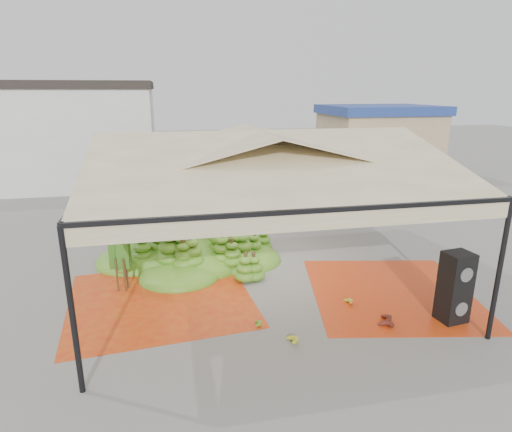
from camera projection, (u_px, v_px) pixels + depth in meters
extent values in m
plane|color=slate|center=(260.00, 276.00, 11.90)|extent=(90.00, 90.00, 0.00)
cylinder|color=black|center=(72.00, 313.00, 6.93)|extent=(0.10, 0.10, 3.00)
cylinder|color=black|center=(499.00, 272.00, 8.50)|extent=(0.10, 0.10, 3.00)
cylinder|color=black|center=(119.00, 197.00, 14.44)|extent=(0.10, 0.10, 3.00)
cylinder|color=black|center=(342.00, 186.00, 16.01)|extent=(0.10, 0.10, 3.00)
pyramid|color=beige|center=(260.00, 150.00, 10.90)|extent=(8.00, 8.00, 1.00)
cube|color=black|center=(260.00, 170.00, 11.04)|extent=(8.00, 8.00, 0.08)
cube|color=beige|center=(260.00, 176.00, 11.10)|extent=(8.00, 8.00, 0.36)
cube|color=silver|center=(17.00, 139.00, 22.37)|extent=(14.00, 6.00, 5.00)
cube|color=black|center=(8.00, 85.00, 21.60)|extent=(14.30, 6.30, 0.40)
cube|color=tan|center=(377.00, 145.00, 25.54)|extent=(6.00, 5.00, 3.60)
cube|color=navy|center=(380.00, 110.00, 24.96)|extent=(6.30, 5.30, 0.50)
cube|color=#C65712|center=(161.00, 299.00, 10.59)|extent=(4.68, 4.50, 0.01)
cube|color=red|center=(391.00, 292.00, 10.95)|extent=(4.69, 4.85, 0.01)
ellipsoid|color=#447919|center=(192.00, 242.00, 12.73)|extent=(6.51, 5.68, 1.23)
ellipsoid|color=gold|center=(289.00, 339.00, 8.70)|extent=(0.52, 0.44, 0.22)
ellipsoid|color=gold|center=(346.00, 301.00, 10.30)|extent=(0.48, 0.41, 0.19)
ellipsoid|color=#531E13|center=(383.00, 317.00, 9.55)|extent=(0.56, 0.49, 0.22)
ellipsoid|color=#5F1F15|center=(385.00, 325.00, 9.24)|extent=(0.59, 0.58, 0.21)
ellipsoid|color=#4D7518|center=(255.00, 322.00, 9.36)|extent=(0.45, 0.39, 0.18)
ellipsoid|color=#4D841B|center=(218.00, 175.00, 12.27)|extent=(0.24, 0.24, 0.20)
ellipsoid|color=#4D841B|center=(269.00, 173.00, 12.56)|extent=(0.24, 0.24, 0.20)
cube|color=black|center=(452.00, 304.00, 9.52)|extent=(0.65, 0.59, 0.81)
cube|color=black|center=(457.00, 270.00, 9.29)|extent=(0.65, 0.59, 0.81)
imported|color=gray|center=(272.00, 198.00, 16.84)|extent=(0.73, 0.58, 1.75)
cube|color=#4E351A|center=(165.00, 184.00, 18.53)|extent=(5.30, 3.21, 0.12)
cube|color=white|center=(240.00, 182.00, 18.53)|extent=(2.18, 2.49, 2.28)
cylinder|color=black|center=(118.00, 203.00, 17.74)|extent=(0.93, 0.47, 0.89)
cylinder|color=black|center=(131.00, 192.00, 19.64)|extent=(0.93, 0.47, 0.89)
cylinder|color=black|center=(195.00, 203.00, 17.76)|extent=(0.93, 0.47, 0.89)
cylinder|color=black|center=(200.00, 192.00, 19.66)|extent=(0.93, 0.47, 0.89)
cylinder|color=black|center=(235.00, 203.00, 17.78)|extent=(0.93, 0.47, 0.89)
cylinder|color=black|center=(237.00, 192.00, 19.67)|extent=(0.93, 0.47, 0.89)
ellipsoid|color=#55831B|center=(165.00, 173.00, 18.39)|extent=(4.23, 2.53, 0.69)
cube|color=yellow|center=(176.00, 164.00, 18.28)|extent=(2.33, 2.33, 0.25)
cube|color=#4C3019|center=(302.00, 174.00, 20.74)|extent=(5.36, 3.73, 0.12)
cube|color=silver|center=(352.00, 167.00, 22.30)|extent=(2.37, 2.61, 2.25)
cylinder|color=black|center=(283.00, 195.00, 19.23)|extent=(0.93, 0.57, 0.88)
cylinder|color=black|center=(261.00, 187.00, 20.84)|extent=(0.93, 0.57, 0.88)
cylinder|color=black|center=(337.00, 187.00, 20.77)|extent=(0.93, 0.57, 0.88)
cylinder|color=black|center=(312.00, 180.00, 22.38)|extent=(0.93, 0.57, 0.88)
cylinder|color=black|center=(362.00, 183.00, 21.59)|extent=(0.93, 0.57, 0.88)
cylinder|color=black|center=(336.00, 177.00, 23.20)|extent=(0.93, 0.57, 0.88)
ellipsoid|color=#457618|center=(302.00, 164.00, 20.60)|extent=(4.27, 2.95, 0.68)
cube|color=yellow|center=(311.00, 156.00, 20.73)|extent=(2.49, 2.48, 0.24)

